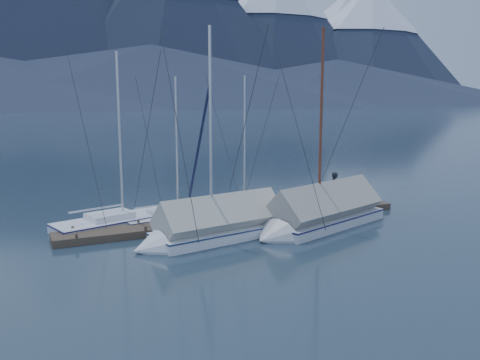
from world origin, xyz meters
The scene contains 10 objects.
ground centered at (0.00, 0.00, 0.00)m, with size 1000.00×1000.00×0.00m, color #162431.
mountain_range centered at (4.12, 370.45, 58.65)m, with size 877.00×584.00×150.50m.
dock centered at (0.00, 2.00, 0.11)m, with size 18.00×1.50×0.54m.
mooring_posts centered at (-0.50, 2.00, 0.35)m, with size 15.12×1.52×0.35m.
sailboat_open_left centered at (-5.00, 4.14, 0.16)m, with size 7.27×3.87×9.26m.
sailboat_open_mid centered at (-2.24, 3.96, 0.14)m, with size 6.27×2.88×8.02m.
sailboat_open_right centered at (1.87, 4.75, 0.14)m, with size 6.40×3.64×8.16m.
sailboat_covered_near centered at (3.00, -0.37, 0.52)m, with size 8.45×4.98×10.53m.
sailboat_covered_far centered at (-2.55, -0.25, 0.50)m, with size 7.52×3.51×10.18m.
person centered at (5.61, 1.85, 1.30)m, with size 0.70×0.46×1.92m, color black.
Camera 1 is at (-10.32, -20.68, 6.41)m, focal length 38.00 mm.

